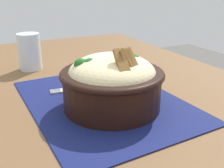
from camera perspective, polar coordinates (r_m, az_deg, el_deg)
name	(u,v)px	position (r m, az deg, el deg)	size (l,w,h in m)	color
table	(107,121)	(0.63, -1.04, -7.97)	(1.39, 0.79, 0.76)	brown
placemat	(103,100)	(0.58, -1.91, -3.57)	(0.41, 0.30, 0.00)	#11194C
bowl	(112,81)	(0.53, -0.01, 0.60)	(0.23, 0.23, 0.13)	black
fork	(76,89)	(0.64, -7.79, -1.05)	(0.03, 0.14, 0.00)	beige
drinking_glass	(30,54)	(0.82, -17.29, 6.22)	(0.07, 0.07, 0.11)	silver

